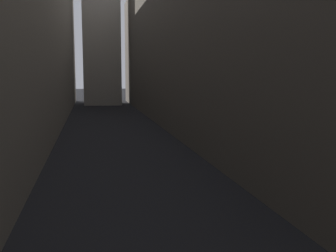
% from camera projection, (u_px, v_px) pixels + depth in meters
% --- Properties ---
extents(ground_plane, '(264.00, 264.00, 0.00)m').
position_uv_depth(ground_plane, '(118.00, 141.00, 36.83)').
color(ground_plane, black).
extents(building_block_right, '(15.26, 108.00, 21.29)m').
position_uv_depth(building_block_right, '(249.00, 27.00, 39.87)').
color(building_block_right, '#60594F').
rests_on(building_block_right, ground).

